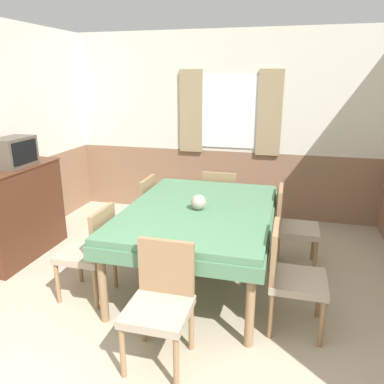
{
  "coord_description": "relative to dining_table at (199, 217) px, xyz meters",
  "views": [
    {
      "loc": [
        0.95,
        -1.58,
        1.97
      ],
      "look_at": [
        0.07,
        1.73,
        0.92
      ],
      "focal_mm": 35.0,
      "sensor_mm": 36.0,
      "label": 1
    }
  ],
  "objects": [
    {
      "name": "vase",
      "position": [
        0.0,
        -0.06,
        0.17
      ],
      "size": [
        0.15,
        0.15,
        0.15
      ],
      "color": "#A39989",
      "rests_on": "dining_table"
    },
    {
      "name": "tv",
      "position": [
        -2.07,
        0.04,
        0.53
      ],
      "size": [
        0.29,
        0.46,
        0.32
      ],
      "color": "#51473D",
      "rests_on": "sideboard"
    },
    {
      "name": "chair_right_far",
      "position": [
        0.88,
        0.55,
        -0.2
      ],
      "size": [
        0.44,
        0.44,
        0.87
      ],
      "rotation": [
        0.0,
        0.0,
        4.71
      ],
      "color": "#93704C",
      "rests_on": "ground_plane"
    },
    {
      "name": "chair_head_window",
      "position": [
        -0.0,
        1.15,
        -0.2
      ],
      "size": [
        0.44,
        0.44,
        0.87
      ],
      "color": "#93704C",
      "rests_on": "ground_plane"
    },
    {
      "name": "chair_right_near",
      "position": [
        0.88,
        -0.55,
        -0.2
      ],
      "size": [
        0.44,
        0.44,
        0.87
      ],
      "rotation": [
        0.0,
        0.0,
        4.71
      ],
      "color": "#93704C",
      "rests_on": "ground_plane"
    },
    {
      "name": "chair_left_far",
      "position": [
        -0.88,
        0.55,
        -0.2
      ],
      "size": [
        0.44,
        0.44,
        0.87
      ],
      "rotation": [
        0.0,
        0.0,
        1.57
      ],
      "color": "#93704C",
      "rests_on": "ground_plane"
    },
    {
      "name": "dining_table",
      "position": [
        0.0,
        0.0,
        0.0
      ],
      "size": [
        1.4,
        1.93,
        0.77
      ],
      "color": "#4C7A56",
      "rests_on": "ground_plane"
    },
    {
      "name": "sideboard",
      "position": [
        -2.1,
        0.01,
        -0.14
      ],
      "size": [
        0.46,
        1.13,
        1.05
      ],
      "color": "#4C2819",
      "rests_on": "ground_plane"
    },
    {
      "name": "chair_left_near",
      "position": [
        -0.88,
        -0.55,
        -0.2
      ],
      "size": [
        0.44,
        0.44,
        0.87
      ],
      "rotation": [
        0.0,
        0.0,
        1.57
      ],
      "color": "#93704C",
      "rests_on": "ground_plane"
    },
    {
      "name": "chair_head_near",
      "position": [
        -0.0,
        -1.15,
        -0.2
      ],
      "size": [
        0.44,
        0.44,
        0.87
      ],
      "rotation": [
        0.0,
        0.0,
        3.14
      ],
      "color": "#93704C",
      "rests_on": "ground_plane"
    },
    {
      "name": "wall_back",
      "position": [
        -0.14,
        2.0,
        0.64
      ],
      "size": [
        4.79,
        0.09,
        2.6
      ],
      "color": "silver",
      "rests_on": "ground_plane"
    }
  ]
}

